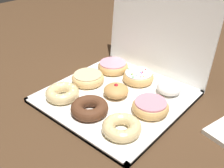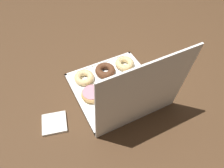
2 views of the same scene
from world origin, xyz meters
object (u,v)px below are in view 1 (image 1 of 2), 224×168
at_px(chocolate_cake_ring_donut_1, 90,108).
at_px(sprinkle_donut_7, 137,76).
at_px(pink_frosted_donut_6, 113,66).
at_px(pink_frosted_donut_5, 151,106).
at_px(donut_box, 116,97).
at_px(cruller_donut_0, 62,93).
at_px(glazed_ring_donut_3, 88,78).
at_px(powdered_filled_donut_8, 169,88).
at_px(cruller_donut_2, 122,127).
at_px(jelly_filled_donut_4, 114,91).

height_order(chocolate_cake_ring_donut_1, sprinkle_donut_7, sprinkle_donut_7).
bearing_deg(pink_frosted_donut_6, pink_frosted_donut_5, -26.12).
bearing_deg(donut_box, pink_frosted_donut_5, 0.62).
height_order(cruller_donut_0, pink_frosted_donut_6, cruller_donut_0).
height_order(donut_box, glazed_ring_donut_3, glazed_ring_donut_3).
bearing_deg(powdered_filled_donut_8, donut_box, -133.77).
height_order(pink_frosted_donut_6, sprinkle_donut_7, sprinkle_donut_7).
relative_size(donut_box, pink_frosted_donut_5, 3.80).
bearing_deg(donut_box, cruller_donut_0, -135.60).
xyz_separation_m(donut_box, glazed_ring_donut_3, (-0.13, -0.00, 0.02)).
distance_m(chocolate_cake_ring_donut_1, pink_frosted_donut_6, 0.28).
xyz_separation_m(sprinkle_donut_7, powdered_filled_donut_8, (0.13, 0.00, 0.00)).
bearing_deg(glazed_ring_donut_3, pink_frosted_donut_5, 0.64).
relative_size(cruller_donut_0, pink_frosted_donut_6, 0.93).
distance_m(cruller_donut_2, pink_frosted_donut_5, 0.13).
relative_size(donut_box, glazed_ring_donut_3, 3.64).
relative_size(jelly_filled_donut_4, pink_frosted_donut_6, 0.70).
distance_m(cruller_donut_0, pink_frosted_donut_5, 0.29).
height_order(jelly_filled_donut_4, pink_frosted_donut_5, jelly_filled_donut_4).
bearing_deg(cruller_donut_0, sprinkle_donut_7, 64.03).
distance_m(cruller_donut_0, cruller_donut_2, 0.25).
bearing_deg(powdered_filled_donut_8, glazed_ring_donut_3, -152.89).
bearing_deg(pink_frosted_donut_6, cruller_donut_2, -45.58).
relative_size(cruller_donut_2, pink_frosted_donut_5, 0.97).
bearing_deg(pink_frosted_donut_6, cruller_donut_0, -90.49).
xyz_separation_m(jelly_filled_donut_4, sprinkle_donut_7, (-0.00, 0.13, -0.00)).
bearing_deg(pink_frosted_donut_5, donut_box, -179.38).
bearing_deg(glazed_ring_donut_3, cruller_donut_0, -87.06).
relative_size(chocolate_cake_ring_donut_1, cruller_donut_2, 1.05).
bearing_deg(cruller_donut_2, chocolate_cake_ring_donut_1, 178.30).
height_order(pink_frosted_donut_5, powdered_filled_donut_8, powdered_filled_donut_8).
bearing_deg(cruller_donut_0, glazed_ring_donut_3, 92.94).
bearing_deg(powdered_filled_donut_8, chocolate_cake_ring_donut_1, -115.86).
distance_m(cruller_donut_0, powdered_filled_donut_8, 0.36).
distance_m(chocolate_cake_ring_donut_1, jelly_filled_donut_4, 0.12).
bearing_deg(glazed_ring_donut_3, powdered_filled_donut_8, 27.11).
xyz_separation_m(pink_frosted_donut_6, sprinkle_donut_7, (0.12, -0.00, 0.00)).
bearing_deg(donut_box, pink_frosted_donut_6, 133.95).
bearing_deg(pink_frosted_donut_5, powdered_filled_donut_8, 94.80).
height_order(pink_frosted_donut_5, sprinkle_donut_7, sprinkle_donut_7).
bearing_deg(pink_frosted_donut_5, glazed_ring_donut_3, -179.36).
distance_m(chocolate_cake_ring_donut_1, glazed_ring_donut_3, 0.18).
height_order(glazed_ring_donut_3, pink_frosted_donut_6, same).
xyz_separation_m(donut_box, jelly_filled_donut_4, (-0.00, -0.00, 0.03)).
bearing_deg(pink_frosted_donut_5, sprinkle_donut_7, 138.54).
bearing_deg(cruller_donut_2, donut_box, 134.89).
distance_m(donut_box, jelly_filled_donut_4, 0.03).
bearing_deg(pink_frosted_donut_6, donut_box, -46.05).
distance_m(cruller_donut_0, glazed_ring_donut_3, 0.12).
height_order(donut_box, cruller_donut_0, cruller_donut_0).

